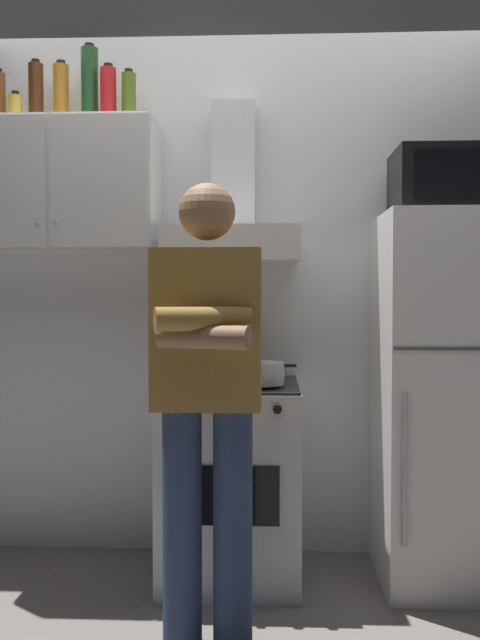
{
  "coord_description": "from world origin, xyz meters",
  "views": [
    {
      "loc": [
        0.12,
        -2.69,
        1.24
      ],
      "look_at": [
        0.0,
        0.0,
        1.15
      ],
      "focal_mm": 37.53,
      "sensor_mm": 36.0,
      "label": 1
    }
  ],
  "objects_px": {
    "microwave": "(450,183)",
    "cooking_pot": "(260,373)",
    "bottle_spice_jar": "(15,108)",
    "bottle_rum_dark": "(36,93)",
    "bottle_olive_oil": "(129,96)",
    "upper_cabinet": "(60,187)",
    "bottle_liquor_amber": "(61,94)",
    "person_standing": "(207,394)",
    "range_hood": "(233,220)",
    "bottle_soda_red": "(108,94)",
    "refrigerator": "(449,399)",
    "bottle_wine_green": "(90,85)",
    "stove_oven": "(231,479)"
  },
  "relations": [
    {
      "from": "refrigerator",
      "to": "bottle_wine_green",
      "type": "distance_m",
      "value": 2.15
    },
    {
      "from": "bottle_rum_dark",
      "to": "bottle_soda_red",
      "type": "bearing_deg",
      "value": -4.06
    },
    {
      "from": "upper_cabinet",
      "to": "bottle_liquor_amber",
      "type": "height_order",
      "value": "bottle_liquor_amber"
    },
    {
      "from": "range_hood",
      "to": "cooking_pot",
      "type": "xyz_separation_m",
      "value": [
        0.13,
        -0.25,
        -0.68
      ]
    },
    {
      "from": "person_standing",
      "to": "bottle_spice_jar",
      "type": "relative_size",
      "value": 12.02
    },
    {
      "from": "bottle_wine_green",
      "to": "bottle_soda_red",
      "type": "bearing_deg",
      "value": -16.92
    },
    {
      "from": "range_hood",
      "to": "bottle_spice_jar",
      "type": "bearing_deg",
      "value": -178.95
    },
    {
      "from": "bottle_olive_oil",
      "to": "bottle_rum_dark",
      "type": "xyz_separation_m",
      "value": [
        -0.44,
        0.02,
        0.03
      ]
    },
    {
      "from": "person_standing",
      "to": "bottle_olive_oil",
      "type": "distance_m",
      "value": 1.52
    },
    {
      "from": "bottle_rum_dark",
      "to": "bottle_olive_oil",
      "type": "bearing_deg",
      "value": -2.15
    },
    {
      "from": "bottle_liquor_amber",
      "to": "bottle_rum_dark",
      "type": "bearing_deg",
      "value": -174.01
    },
    {
      "from": "bottle_liquor_amber",
      "to": "bottle_olive_oil",
      "type": "bearing_deg",
      "value": -5.03
    },
    {
      "from": "upper_cabinet",
      "to": "stove_oven",
      "type": "relative_size",
      "value": 1.03
    },
    {
      "from": "range_hood",
      "to": "person_standing",
      "type": "relative_size",
      "value": 0.46
    },
    {
      "from": "bottle_spice_jar",
      "to": "bottle_olive_oil",
      "type": "xyz_separation_m",
      "value": [
        0.52,
        0.01,
        0.05
      ]
    },
    {
      "from": "bottle_olive_oil",
      "to": "stove_oven",
      "type": "bearing_deg",
      "value": -14.42
    },
    {
      "from": "bottle_spice_jar",
      "to": "microwave",
      "type": "bearing_deg",
      "value": -2.62
    },
    {
      "from": "stove_oven",
      "to": "person_standing",
      "type": "height_order",
      "value": "person_standing"
    },
    {
      "from": "upper_cabinet",
      "to": "refrigerator",
      "type": "relative_size",
      "value": 0.56
    },
    {
      "from": "person_standing",
      "to": "bottle_liquor_amber",
      "type": "relative_size",
      "value": 5.73
    },
    {
      "from": "person_standing",
      "to": "bottle_rum_dark",
      "type": "distance_m",
      "value": 1.72
    },
    {
      "from": "range_hood",
      "to": "cooking_pot",
      "type": "relative_size",
      "value": 2.46
    },
    {
      "from": "bottle_olive_oil",
      "to": "bottle_rum_dark",
      "type": "height_order",
      "value": "bottle_rum_dark"
    },
    {
      "from": "microwave",
      "to": "bottle_soda_red",
      "type": "bearing_deg",
      "value": 176.41
    },
    {
      "from": "cooking_pot",
      "to": "bottle_wine_green",
      "type": "distance_m",
      "value": 1.55
    },
    {
      "from": "refrigerator",
      "to": "bottle_olive_oil",
      "type": "bearing_deg",
      "value": 175.12
    },
    {
      "from": "microwave",
      "to": "cooking_pot",
      "type": "xyz_separation_m",
      "value": [
        -0.82,
        -0.14,
        -0.82
      ]
    },
    {
      "from": "bottle_liquor_amber",
      "to": "bottle_rum_dark",
      "type": "xyz_separation_m",
      "value": [
        -0.11,
        -0.01,
        0.0
      ]
    },
    {
      "from": "upper_cabinet",
      "to": "bottle_spice_jar",
      "type": "height_order",
      "value": "bottle_spice_jar"
    },
    {
      "from": "bottle_soda_red",
      "to": "bottle_spice_jar",
      "type": "bearing_deg",
      "value": -179.2
    },
    {
      "from": "cooking_pot",
      "to": "bottle_soda_red",
      "type": "distance_m",
      "value": 1.45
    },
    {
      "from": "range_hood",
      "to": "bottle_rum_dark",
      "type": "xyz_separation_m",
      "value": [
        -0.91,
        0.01,
        0.59
      ]
    },
    {
      "from": "cooking_pot",
      "to": "bottle_olive_oil",
      "type": "bearing_deg",
      "value": 158.27
    },
    {
      "from": "bottle_spice_jar",
      "to": "bottle_liquor_amber",
      "type": "bearing_deg",
      "value": 11.99
    },
    {
      "from": "bottle_olive_oil",
      "to": "microwave",
      "type": "bearing_deg",
      "value": -4.14
    },
    {
      "from": "upper_cabinet",
      "to": "person_standing",
      "type": "distance_m",
      "value": 1.35
    },
    {
      "from": "microwave",
      "to": "bottle_soda_red",
      "type": "xyz_separation_m",
      "value": [
        -1.52,
        0.1,
        0.43
      ]
    },
    {
      "from": "range_hood",
      "to": "cooking_pot",
      "type": "bearing_deg",
      "value": -62.12
    },
    {
      "from": "stove_oven",
      "to": "bottle_liquor_amber",
      "type": "relative_size",
      "value": 3.05
    },
    {
      "from": "upper_cabinet",
      "to": "bottle_wine_green",
      "type": "xyz_separation_m",
      "value": [
        0.14,
        0.02,
        0.47
      ]
    },
    {
      "from": "bottle_liquor_amber",
      "to": "bottle_rum_dark",
      "type": "distance_m",
      "value": 0.11
    },
    {
      "from": "person_standing",
      "to": "bottle_liquor_amber",
      "type": "xyz_separation_m",
      "value": [
        -0.75,
        0.76,
        1.29
      ]
    },
    {
      "from": "cooking_pot",
      "to": "stove_oven",
      "type": "bearing_deg",
      "value": 137.51
    },
    {
      "from": "upper_cabinet",
      "to": "bottle_wine_green",
      "type": "relative_size",
      "value": 2.51
    },
    {
      "from": "range_hood",
      "to": "bottle_spice_jar",
      "type": "distance_m",
      "value": 1.12
    },
    {
      "from": "person_standing",
      "to": "range_hood",
      "type": "bearing_deg",
      "value": 86.09
    },
    {
      "from": "cooking_pot",
      "to": "bottle_liquor_amber",
      "type": "xyz_separation_m",
      "value": [
        -0.93,
        0.27,
        1.27
      ]
    },
    {
      "from": "upper_cabinet",
      "to": "bottle_soda_red",
      "type": "bearing_deg",
      "value": -2.72
    },
    {
      "from": "bottle_spice_jar",
      "to": "bottle_rum_dark",
      "type": "bearing_deg",
      "value": 19.6
    },
    {
      "from": "person_standing",
      "to": "bottle_rum_dark",
      "type": "relative_size",
      "value": 5.68
    }
  ]
}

